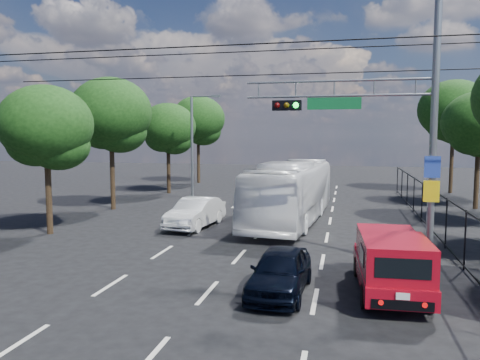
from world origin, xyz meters
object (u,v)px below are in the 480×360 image
(navy_hatchback, at_px, (280,271))
(white_bus, at_px, (291,192))
(red_pickup, at_px, (390,261))
(white_van, at_px, (195,213))
(signal_mast, at_px, (395,110))

(navy_hatchback, relative_size, white_bus, 0.34)
(red_pickup, height_order, navy_hatchback, red_pickup)
(white_van, bearing_deg, white_bus, 35.50)
(white_bus, xyz_separation_m, white_van, (-4.34, -2.39, -0.84))
(white_bus, bearing_deg, navy_hatchback, -80.26)
(signal_mast, bearing_deg, white_bus, 120.11)
(navy_hatchback, xyz_separation_m, white_van, (-5.28, 8.47, 0.07))
(signal_mast, relative_size, white_bus, 0.86)
(signal_mast, distance_m, navy_hatchback, 6.69)
(navy_hatchback, bearing_deg, white_bus, 97.34)
(white_bus, height_order, white_van, white_bus)
(red_pickup, xyz_separation_m, navy_hatchback, (-3.00, -0.66, -0.29))
(signal_mast, distance_m, white_bus, 9.21)
(navy_hatchback, height_order, white_bus, white_bus)
(white_bus, bearing_deg, red_pickup, -64.09)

